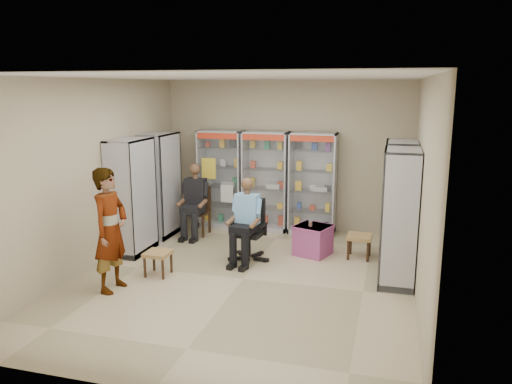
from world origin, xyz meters
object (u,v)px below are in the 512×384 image
(cabinet_left_far, at_px, (160,185))
(woven_stool_b, at_px, (158,263))
(cabinet_back_left, at_px, (221,179))
(cabinet_left_near, at_px, (132,197))
(cabinet_right_far, at_px, (399,201))
(seated_shopkeeper, at_px, (248,223))
(cabinet_back_right, at_px, (313,184))
(standing_man, at_px, (110,230))
(office_chair, at_px, (249,230))
(pink_trunk, at_px, (313,240))
(cabinet_right_near, at_px, (399,217))
(woven_stool_a, at_px, (359,246))
(cabinet_back_mid, at_px, (266,181))
(wooden_chair, at_px, (197,211))

(cabinet_left_far, height_order, woven_stool_b, cabinet_left_far)
(cabinet_back_left, height_order, cabinet_left_near, same)
(cabinet_right_far, xyz_separation_m, seated_shopkeeper, (-2.39, -0.81, -0.33))
(cabinet_back_right, distance_m, standing_man, 4.27)
(cabinet_left_far, xyz_separation_m, office_chair, (2.07, -0.96, -0.48))
(cabinet_left_far, distance_m, office_chair, 2.33)
(cabinet_back_right, distance_m, pink_trunk, 1.53)
(cabinet_right_near, xyz_separation_m, cabinet_left_far, (-4.46, 1.30, 0.00))
(woven_stool_a, bearing_deg, cabinet_left_far, 174.77)
(cabinet_back_mid, xyz_separation_m, office_chair, (0.19, -1.89, -0.48))
(cabinet_right_far, distance_m, wooden_chair, 3.84)
(office_chair, bearing_deg, cabinet_back_mid, 102.78)
(standing_man, bearing_deg, wooden_chair, 0.27)
(wooden_chair, bearing_deg, woven_stool_a, -9.88)
(standing_man, bearing_deg, cabinet_back_right, -29.38)
(cabinet_back_right, distance_m, wooden_chair, 2.33)
(standing_man, bearing_deg, cabinet_left_far, 14.46)
(cabinet_back_mid, relative_size, pink_trunk, 3.69)
(cabinet_back_left, distance_m, office_chair, 2.26)
(wooden_chair, xyz_separation_m, office_chair, (1.39, -1.16, 0.05))
(cabinet_right_near, height_order, cabinet_left_near, same)
(cabinet_back_left, bearing_deg, cabinet_left_near, -114.61)
(cabinet_back_right, relative_size, pink_trunk, 3.69)
(cabinet_right_far, xyz_separation_m, office_chair, (-2.39, -0.76, -0.48))
(cabinet_back_mid, distance_m, standing_man, 3.85)
(seated_shopkeeper, bearing_deg, cabinet_right_far, 25.74)
(pink_trunk, height_order, woven_stool_b, pink_trunk)
(cabinet_right_far, bearing_deg, seated_shopkeeper, 108.74)
(cabinet_back_right, height_order, pink_trunk, cabinet_back_right)
(woven_stool_a, xyz_separation_m, woven_stool_b, (-2.94, -1.64, -0.01))
(cabinet_back_right, bearing_deg, cabinet_back_left, 180.00)
(cabinet_back_left, xyz_separation_m, woven_stool_a, (2.92, -1.28, -0.80))
(office_chair, bearing_deg, cabinet_right_near, -1.09)
(pink_trunk, relative_size, standing_man, 0.30)
(office_chair, xyz_separation_m, standing_man, (-1.53, -1.72, 0.37))
(cabinet_right_near, bearing_deg, cabinet_right_far, 0.00)
(cabinet_right_far, bearing_deg, office_chair, 107.66)
(woven_stool_a, bearing_deg, woven_stool_b, -150.91)
(cabinet_right_near, distance_m, pink_trunk, 1.82)
(cabinet_right_far, height_order, cabinet_left_far, same)
(cabinet_back_left, distance_m, cabinet_left_near, 2.23)
(pink_trunk, bearing_deg, woven_stool_a, 2.92)
(woven_stool_a, bearing_deg, standing_man, -144.94)
(seated_shopkeeper, xyz_separation_m, standing_man, (-1.53, -1.67, 0.22))
(cabinet_back_left, relative_size, cabinet_left_far, 1.00)
(cabinet_back_left, bearing_deg, office_chair, -58.88)
(cabinet_back_left, relative_size, woven_stool_a, 4.94)
(cabinet_right_far, distance_m, cabinet_right_near, 1.10)
(cabinet_right_far, distance_m, seated_shopkeeper, 2.54)
(cabinet_right_near, height_order, woven_stool_b, cabinet_right_near)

